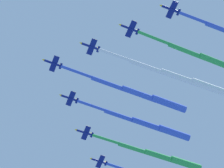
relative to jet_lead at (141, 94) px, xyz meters
The scene contains 5 objects.
jet_lead is the anchor object (origin of this frame).
jet_port_inner 21.09m from the jet_lead, 94.75° to the right, with size 53.81×56.84×3.74m.
jet_starboard_inner 18.32m from the jet_lead, ahead, with size 51.06×52.79×3.66m.
jet_port_mid 40.57m from the jet_lead, 93.47° to the right, with size 54.81×55.51×3.73m.
jet_starboard_mid 37.89m from the jet_lead, ahead, with size 49.89×53.19×3.66m.
Camera 1 is at (-93.77, -39.54, 14.57)m, focal length 74.31 mm.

